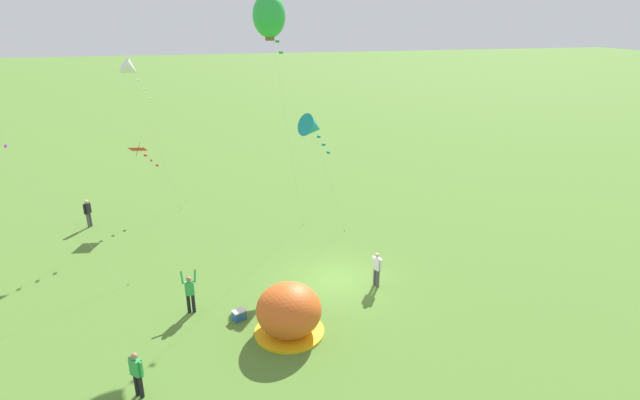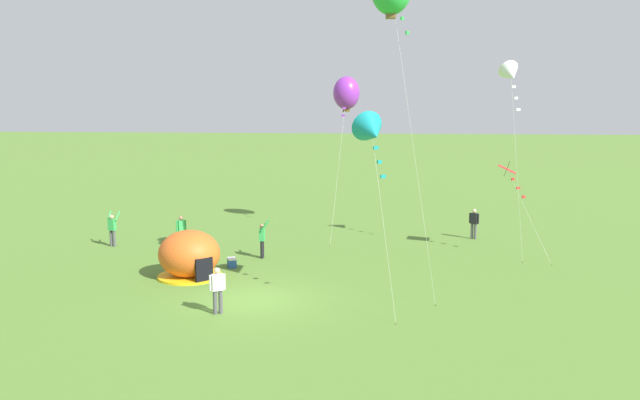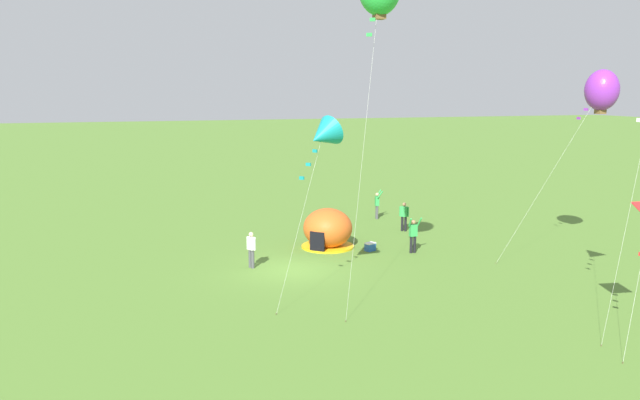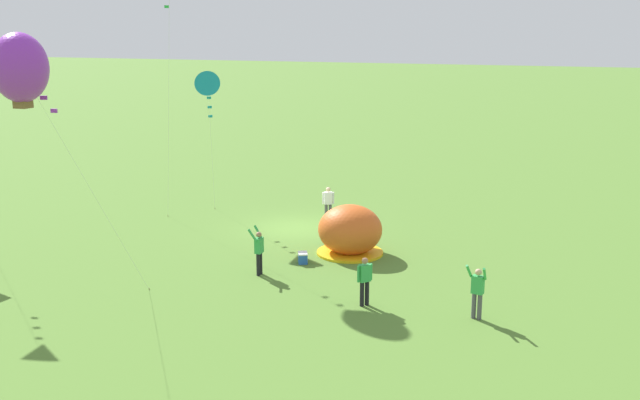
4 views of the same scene
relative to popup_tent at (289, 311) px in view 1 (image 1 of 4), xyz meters
The scene contains 11 objects.
ground_plane 4.76m from the popup_tent, 39.42° to the right, with size 300.00×300.00×0.00m, color #517A2D.
popup_tent is the anchor object (origin of this frame).
cooler_box 2.46m from the popup_tent, 53.04° to the left, with size 0.56×0.64×0.44m.
person_far_back 5.33m from the popup_tent, 60.83° to the right, with size 0.54×0.38×1.72m.
person_with_toddler 16.56m from the popup_tent, 35.66° to the left, with size 0.52×0.40×1.72m.
person_watching_sky 6.00m from the popup_tent, 112.46° to the left, with size 0.43×0.46×1.72m.
person_flying_kite 4.53m from the popup_tent, 57.05° to the left, with size 0.47×0.68×1.89m.
kite_teal 10.20m from the popup_tent, 19.97° to the right, with size 1.85×3.04×7.31m.
kite_white 17.78m from the popup_tent, 23.47° to the left, with size 1.33×2.73×9.71m.
kite_red 16.30m from the popup_tent, 23.44° to the left, with size 2.34×3.01×4.74m.
kite_green 13.98m from the popup_tent, ahead, with size 2.69×2.73×12.98m.
Camera 1 is at (-20.35, 5.92, 12.02)m, focal length 28.00 mm.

